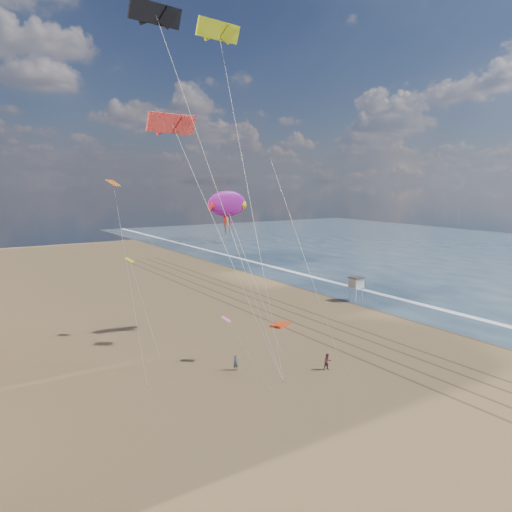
% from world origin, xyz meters
% --- Properties ---
extents(ground, '(260.00, 260.00, 0.00)m').
position_xyz_m(ground, '(0.00, 0.00, 0.00)').
color(ground, brown).
rests_on(ground, ground).
extents(wet_sand, '(260.00, 260.00, 0.00)m').
position_xyz_m(wet_sand, '(19.00, 40.00, 0.00)').
color(wet_sand, '#42301E').
rests_on(wet_sand, ground).
extents(foam, '(260.00, 260.00, 0.00)m').
position_xyz_m(foam, '(23.20, 40.00, 0.00)').
color(foam, white).
rests_on(foam, ground).
extents(tracks, '(7.68, 120.00, 0.01)m').
position_xyz_m(tracks, '(2.55, 30.00, 0.01)').
color(tracks, brown).
rests_on(tracks, ground).
extents(lifeguard_stand, '(2.06, 2.06, 3.71)m').
position_xyz_m(lifeguard_stand, '(16.49, 31.82, 2.86)').
color(lifeguard_stand, white).
rests_on(lifeguard_stand, ground).
extents(grounded_kite, '(2.92, 2.45, 0.28)m').
position_xyz_m(grounded_kite, '(-1.21, 26.95, 0.14)').
color(grounded_kite, '#FA4415').
rests_on(grounded_kite, ground).
extents(show_kite, '(4.79, 5.89, 18.86)m').
position_xyz_m(show_kite, '(-7.97, 28.51, 15.63)').
color(show_kite, '#97179A').
rests_on(show_kite, ground).
extents(kite_flyer_a, '(0.58, 0.41, 1.52)m').
position_xyz_m(kite_flyer_a, '(-13.66, 16.82, 0.76)').
color(kite_flyer_a, '#4E5765').
rests_on(kite_flyer_a, ground).
extents(kite_flyer_b, '(0.94, 0.80, 1.70)m').
position_xyz_m(kite_flyer_b, '(-6.03, 12.10, 0.85)').
color(kite_flyer_b, brown).
rests_on(kite_flyer_b, ground).
extents(parafoils, '(13.53, 6.72, 12.58)m').
position_xyz_m(parafoils, '(-14.98, 24.64, 31.23)').
color(parafoils, black).
rests_on(parafoils, ground).
extents(small_kites, '(17.23, 14.83, 16.99)m').
position_xyz_m(small_kites, '(-14.11, 24.43, 15.45)').
color(small_kites, yellow).
rests_on(small_kites, ground).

